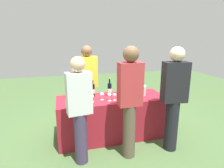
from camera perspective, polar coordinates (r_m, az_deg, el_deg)
name	(u,v)px	position (r m, az deg, el deg)	size (l,w,h in m)	color
ground_plane	(112,135)	(3.74, 0.00, -15.09)	(12.00, 12.00, 0.00)	#476638
tasting_table	(112,117)	(3.57, 0.00, -9.80)	(1.96, 0.73, 0.76)	maroon
wine_bottle_0	(67,92)	(3.48, -13.26, -2.37)	(0.07, 0.07, 0.30)	black
wine_bottle_1	(75,91)	(3.44, -11.01, -2.14)	(0.08, 0.08, 0.33)	black
wine_bottle_2	(93,90)	(3.47, -5.79, -1.88)	(0.07, 0.07, 0.33)	black
wine_bottle_3	(110,90)	(3.48, -0.74, -1.71)	(0.07, 0.07, 0.34)	black
wine_bottle_4	(130,89)	(3.61, 5.48, -1.45)	(0.07, 0.07, 0.30)	black
wine_bottle_5	(140,87)	(3.76, 8.29, -0.86)	(0.07, 0.07, 0.30)	black
wine_glass_0	(82,96)	(3.23, -8.87, -3.59)	(0.07, 0.07, 0.14)	silver
wine_glass_1	(92,97)	(3.20, -5.99, -3.79)	(0.07, 0.07, 0.13)	silver
wine_glass_2	(102,95)	(3.29, -3.07, -3.22)	(0.07, 0.07, 0.13)	silver
wine_glass_3	(109,95)	(3.23, -0.80, -3.43)	(0.07, 0.07, 0.14)	silver
wine_glass_4	(114,95)	(3.26, 0.67, -3.40)	(0.06, 0.06, 0.13)	silver
wine_glass_5	(135,93)	(3.40, 6.83, -2.65)	(0.07, 0.07, 0.14)	silver
ice_bucket	(140,90)	(3.60, 8.42, -1.87)	(0.23, 0.23, 0.18)	silver
server_pouring	(88,83)	(3.93, -7.34, 0.38)	(0.40, 0.22, 1.66)	brown
guest_0	(79,107)	(2.70, -9.75, -6.88)	(0.36, 0.23, 1.58)	#3F3351
guest_1	(130,98)	(2.78, 5.39, -4.23)	(0.35, 0.23, 1.71)	brown
guest_2	(174,96)	(3.12, 18.10, -3.41)	(0.41, 0.26, 1.69)	black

